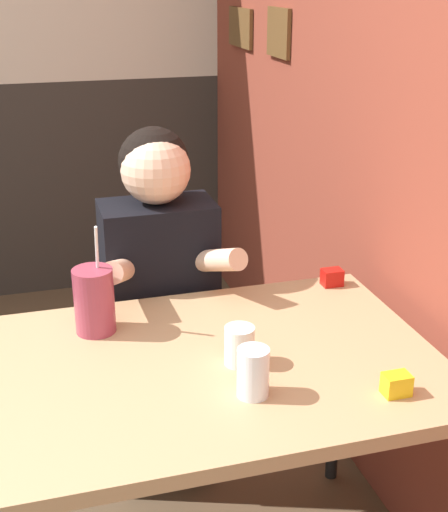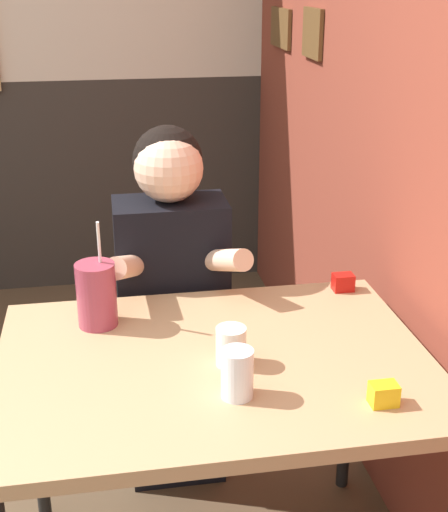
{
  "view_description": "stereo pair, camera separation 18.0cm",
  "coord_description": "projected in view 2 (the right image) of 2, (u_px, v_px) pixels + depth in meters",
  "views": [
    {
      "loc": [
        0.47,
        -1.02,
        1.61
      ],
      "look_at": [
        0.93,
        0.59,
        0.94
      ],
      "focal_mm": 50.0,
      "sensor_mm": 36.0,
      "label": 1
    },
    {
      "loc": [
        0.65,
        -1.06,
        1.61
      ],
      "look_at": [
        0.93,
        0.59,
        0.94
      ],
      "focal_mm": 50.0,
      "sensor_mm": 36.0,
      "label": 2
    }
  ],
  "objects": [
    {
      "name": "glass_center",
      "position": [
        231.0,
        346.0,
        1.69
      ],
      "size": [
        0.07,
        0.07,
        0.1
      ],
      "color": "silver",
      "rests_on": "main_table"
    },
    {
      "name": "condiment_ketchup",
      "position": [
        343.0,
        282.0,
        2.09
      ],
      "size": [
        0.06,
        0.04,
        0.05
      ],
      "color": "#B7140F",
      "rests_on": "main_table"
    },
    {
      "name": "person_seated",
      "position": [
        173.0,
        305.0,
        2.24
      ],
      "size": [
        0.42,
        0.41,
        1.19
      ],
      "color": "black",
      "rests_on": "ground_plane"
    },
    {
      "name": "glass_near_pitcher",
      "position": [
        237.0,
        373.0,
        1.56
      ],
      "size": [
        0.07,
        0.07,
        0.11
      ],
      "color": "silver",
      "rests_on": "main_table"
    },
    {
      "name": "main_table",
      "position": [
        215.0,
        382.0,
        1.76
      ],
      "size": [
        1.05,
        0.78,
        0.73
      ],
      "color": "tan",
      "rests_on": "ground_plane"
    },
    {
      "name": "brick_wall_right",
      "position": [
        356.0,
        53.0,
        2.4
      ],
      "size": [
        0.08,
        4.61,
        2.7
      ],
      "color": "brown",
      "rests_on": "ground_plane"
    },
    {
      "name": "condiment_mustard",
      "position": [
        384.0,
        394.0,
        1.54
      ],
      "size": [
        0.06,
        0.04,
        0.05
      ],
      "color": "yellow",
      "rests_on": "main_table"
    },
    {
      "name": "cocktail_pitcher",
      "position": [
        97.0,
        295.0,
        1.86
      ],
      "size": [
        0.1,
        0.1,
        0.29
      ],
      "color": "#99384C",
      "rests_on": "main_table"
    }
  ]
}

